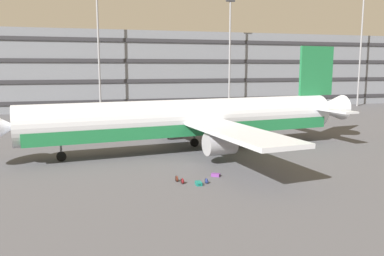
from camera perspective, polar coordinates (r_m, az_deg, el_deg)
ground_plane at (r=44.87m, az=5.60°, el=-2.46°), size 600.00×600.00×0.00m
terminal_structure at (r=89.06m, az=-5.32°, el=8.28°), size 165.18×15.78×16.01m
airliner at (r=41.44m, az=0.02°, el=1.29°), size 40.09×32.48×11.14m
light_mast_left at (r=75.96m, az=-13.42°, el=13.19°), size 1.80×0.50×26.25m
light_mast_center_left at (r=81.11m, az=5.48°, el=11.62°), size 1.80×0.50×22.21m
light_mast_center_right at (r=96.68m, az=23.23°, el=11.41°), size 1.80×0.50×25.19m
suitcase_scuffed at (r=29.74m, az=0.95°, el=-8.00°), size 0.45×0.73×0.26m
suitcase_laid_flat at (r=32.07m, az=3.44°, el=-6.78°), size 0.80×0.75×0.24m
backpack_purple at (r=30.58m, az=-2.19°, el=-7.35°), size 0.24×0.38×0.52m
backpack_large at (r=30.10m, az=2.12°, el=-7.66°), size 0.35×0.37×0.46m
backpack_small at (r=30.03m, az=-1.36°, el=-7.67°), size 0.26×0.37×0.49m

